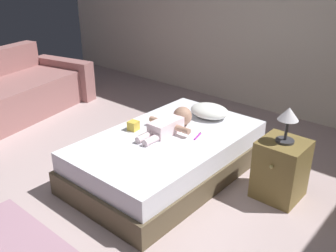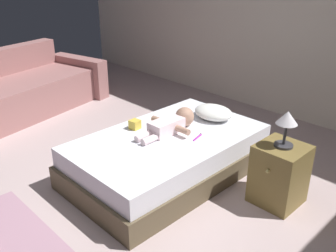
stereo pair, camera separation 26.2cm
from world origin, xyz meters
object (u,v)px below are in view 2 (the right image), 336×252
Objects in this scene: nightstand at (279,174)px; lamp at (287,122)px; bed at (168,155)px; toothbrush at (198,137)px; pillow at (213,112)px; baby at (172,123)px; couch at (22,91)px; toy_block at (135,124)px.

lamp is at bearing 90.00° from nightstand.
bed is 0.35m from toothbrush.
lamp is at bearing -16.14° from pillow.
couch is at bearing -171.50° from baby.
couch is (-2.56, -0.88, -0.19)m from pillow.
baby is (-0.06, 0.11, 0.28)m from bed.
bed is 3.55× the size of nightstand.
bed is 1.03m from nightstand.
toothbrush is at bearing -166.63° from nightstand.
toothbrush is at bearing 12.06° from baby.
bed is 2.54m from couch.
pillow is at bearing 112.97° from toothbrush.
toothbrush is 0.54× the size of lamp.
toothbrush is 0.31× the size of nightstand.
pillow is at bearing 87.48° from bed.
nightstand is at bearing 13.02° from baby.
couch is at bearing -171.14° from toothbrush.
couch reaches higher than pillow.
couch is 3.55m from nightstand.
baby is (-0.08, -0.51, 0.01)m from pillow.
pillow is 1.01m from lamp.
toy_block is at bearing 3.66° from couch.
nightstand is at bearing -16.14° from pillow.
couch is (-2.47, -0.37, -0.19)m from baby.
bed is 4.53× the size of pillow.
nightstand reaches higher than toy_block.
baby is 6.82× the size of toy_block.
couch is at bearing -176.34° from toy_block.
baby reaches higher than toothbrush.
pillow reaches higher than toothbrush.
baby is at bearing 116.26° from bed.
pillow is at bearing 163.86° from lamp.
nightstand is (0.75, 0.18, -0.15)m from toothbrush.
nightstand is at bearing 13.37° from toothbrush.
nightstand reaches higher than bed.
lamp is 1.41m from toy_block.
couch reaches higher than nightstand.
toy_block is at bearing -160.31° from nightstand.
toy_block is at bearing -160.31° from lamp.
pillow is at bearing 18.94° from couch.
couch reaches higher than baby.
toothbrush is 1.66× the size of toy_block.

